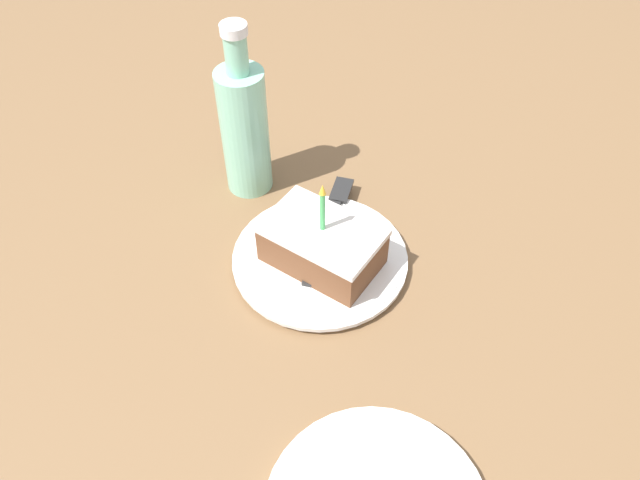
{
  "coord_description": "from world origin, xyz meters",
  "views": [
    {
      "loc": [
        -0.43,
        -0.3,
        0.58
      ],
      "look_at": [
        -0.02,
        -0.02,
        0.04
      ],
      "focal_mm": 35.0,
      "sensor_mm": 36.0,
      "label": 1
    }
  ],
  "objects_px": {
    "bottle": "(244,127)",
    "fork": "(331,220)",
    "plate": "(320,259)",
    "cake_slice": "(322,244)"
  },
  "relations": [
    {
      "from": "bottle",
      "to": "fork",
      "type": "bearing_deg",
      "value": -94.55
    },
    {
      "from": "plate",
      "to": "bottle",
      "type": "height_order",
      "value": "bottle"
    },
    {
      "from": "cake_slice",
      "to": "bottle",
      "type": "distance_m",
      "value": 0.19
    },
    {
      "from": "fork",
      "to": "bottle",
      "type": "height_order",
      "value": "bottle"
    },
    {
      "from": "cake_slice",
      "to": "fork",
      "type": "bearing_deg",
      "value": 24.66
    },
    {
      "from": "cake_slice",
      "to": "fork",
      "type": "distance_m",
      "value": 0.07
    },
    {
      "from": "plate",
      "to": "cake_slice",
      "type": "distance_m",
      "value": 0.04
    },
    {
      "from": "bottle",
      "to": "plate",
      "type": "bearing_deg",
      "value": -112.39
    },
    {
      "from": "fork",
      "to": "cake_slice",
      "type": "bearing_deg",
      "value": -155.34
    },
    {
      "from": "fork",
      "to": "bottle",
      "type": "relative_size",
      "value": 0.77
    }
  ]
}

